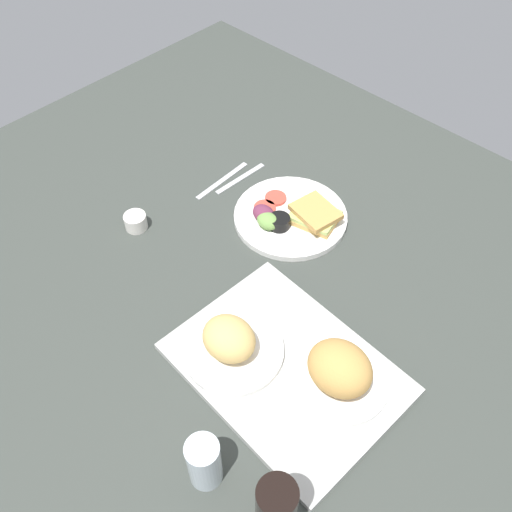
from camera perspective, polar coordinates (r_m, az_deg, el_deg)
The scene contains 9 objects.
ground_plane at distance 133.69cm, azimuth 1.51°, elevation -1.27°, with size 190.00×150.00×3.00cm, color #383D38.
serving_tray at distance 116.01cm, azimuth 3.06°, elevation -11.41°, with size 45.00×33.00×1.60cm, color #B2B2AD.
bread_plate_near at distance 110.75cm, azimuth 8.60°, elevation -11.61°, with size 19.54×19.54×10.38cm.
bread_plate_far at distance 113.95cm, azimuth -2.59°, elevation -8.93°, with size 20.82×20.82×9.23cm.
plate_with_salad at distance 141.19cm, azimuth 3.65°, elevation 4.09°, with size 28.84×28.84×5.40cm.
drinking_glass at distance 102.58cm, azimuth -5.33°, elevation -20.29°, with size 6.06×6.06×12.22cm, color silver.
espresso_cup at distance 142.41cm, azimuth -12.23°, elevation 3.48°, with size 5.60×5.60×4.00cm, color silver.
fork at distance 153.59cm, azimuth -1.61°, elevation 7.98°, with size 17.00×1.40×0.50cm, color #B7B7BC.
knife at distance 153.20cm, azimuth -3.48°, elevation 7.77°, with size 19.00×1.40×0.50cm, color #B7B7BC.
Camera 1 is at (-55.86, 63.44, 102.08)cm, focal length 39.03 mm.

